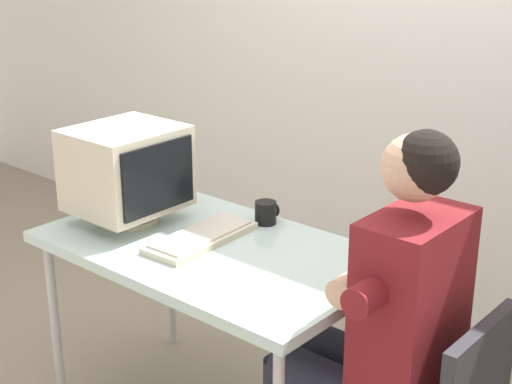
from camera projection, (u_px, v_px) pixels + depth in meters
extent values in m
cube|color=silver|center=(481.00, 8.00, 3.30)|extent=(8.00, 0.10, 3.00)
cylinder|color=#B7B7BC|center=(55.00, 324.00, 2.99)|extent=(0.04, 0.04, 0.72)
cylinder|color=#B7B7BC|center=(170.00, 272.00, 3.43)|extent=(0.04, 0.04, 0.72)
cylinder|color=#B7B7BC|center=(386.00, 361.00, 2.74)|extent=(0.04, 0.04, 0.72)
cube|color=silver|center=(212.00, 250.00, 2.74)|extent=(1.25, 0.74, 0.04)
cylinder|color=beige|center=(129.00, 219.00, 2.94)|extent=(0.22, 0.22, 0.02)
cylinder|color=beige|center=(129.00, 212.00, 2.93)|extent=(0.06, 0.06, 0.04)
cube|color=beige|center=(126.00, 168.00, 2.88)|extent=(0.35, 0.40, 0.31)
cube|color=black|center=(158.00, 178.00, 2.76)|extent=(0.01, 0.34, 0.26)
cube|color=beige|center=(200.00, 238.00, 2.76)|extent=(0.20, 0.45, 0.02)
cube|color=beige|center=(200.00, 234.00, 2.76)|extent=(0.17, 0.41, 0.01)
cube|color=#2D2D33|center=(478.00, 381.00, 2.16)|extent=(0.04, 0.41, 0.35)
cube|color=maroon|center=(411.00, 310.00, 2.25)|extent=(0.22, 0.37, 0.60)
sphere|color=tan|center=(416.00, 168.00, 2.12)|extent=(0.20, 0.20, 0.20)
sphere|color=black|center=(426.00, 163.00, 2.09)|extent=(0.19, 0.19, 0.19)
cylinder|color=#262838|center=(331.00, 384.00, 2.42)|extent=(0.42, 0.14, 0.14)
cylinder|color=#262838|center=(362.00, 361.00, 2.55)|extent=(0.42, 0.14, 0.14)
cylinder|color=maroon|center=(368.00, 296.00, 2.07)|extent=(0.09, 0.14, 0.09)
cylinder|color=maroon|center=(442.00, 248.00, 2.37)|extent=(0.09, 0.14, 0.09)
cylinder|color=tan|center=(372.00, 274.00, 2.31)|extent=(0.09, 0.37, 0.09)
cylinder|color=black|center=(266.00, 213.00, 2.91)|extent=(0.08, 0.08, 0.09)
torus|color=black|center=(273.00, 209.00, 2.95)|extent=(0.06, 0.01, 0.06)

